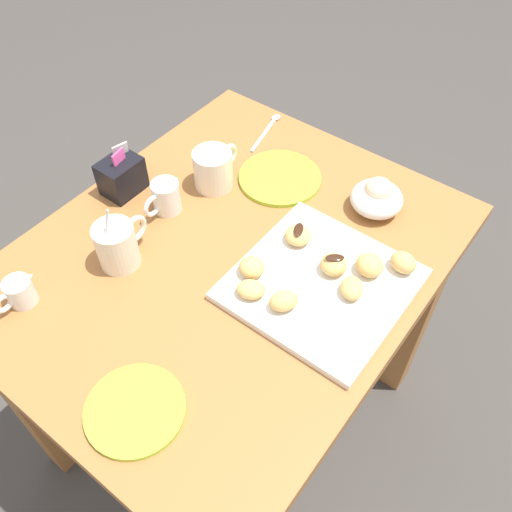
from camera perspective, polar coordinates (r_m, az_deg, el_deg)
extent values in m
plane|color=#423D38|center=(1.75, -1.96, -16.14)|extent=(8.00, 8.00, 0.00)
cube|color=#A36633|center=(1.12, -2.93, -0.45)|extent=(0.92, 0.75, 0.04)
cube|color=#A36633|center=(1.56, 16.36, -5.73)|extent=(0.07, 0.07, 0.72)
cube|color=#A36633|center=(1.48, -22.65, -13.76)|extent=(0.07, 0.07, 0.72)
cube|color=#A36633|center=(1.75, -2.10, 4.44)|extent=(0.07, 0.07, 0.72)
cube|color=silver|center=(1.06, 6.78, -2.92)|extent=(0.31, 0.31, 0.02)
cylinder|color=silver|center=(1.09, -14.32, 1.03)|extent=(0.08, 0.08, 0.10)
torus|color=silver|center=(1.11, -12.51, 2.74)|extent=(0.06, 0.01, 0.06)
cylinder|color=#331E11|center=(1.06, -14.74, 2.52)|extent=(0.07, 0.07, 0.01)
cylinder|color=silver|center=(1.06, -15.31, 1.84)|extent=(0.04, 0.01, 0.13)
cylinder|color=silver|center=(1.23, -4.50, 8.97)|extent=(0.09, 0.09, 0.09)
torus|color=silver|center=(1.26, -2.91, 10.40)|extent=(0.06, 0.01, 0.06)
cylinder|color=#331E11|center=(1.20, -4.61, 10.36)|extent=(0.07, 0.07, 0.01)
cylinder|color=silver|center=(1.19, -9.32, 6.11)|extent=(0.06, 0.06, 0.07)
cone|color=silver|center=(1.18, -8.53, 7.79)|extent=(0.02, 0.02, 0.02)
torus|color=silver|center=(1.17, -10.69, 5.14)|extent=(0.05, 0.01, 0.05)
cylinder|color=white|center=(1.17, -9.51, 7.18)|extent=(0.05, 0.05, 0.01)
cube|color=black|center=(1.25, -13.83, 8.07)|extent=(0.09, 0.07, 0.08)
cube|color=white|center=(1.24, -13.96, 10.69)|extent=(0.04, 0.01, 0.03)
cube|color=#EA4C93|center=(1.22, -14.13, 9.92)|extent=(0.04, 0.01, 0.03)
ellipsoid|color=silver|center=(1.20, 12.45, 5.83)|extent=(0.11, 0.11, 0.06)
sphere|color=beige|center=(1.19, 12.63, 6.59)|extent=(0.06, 0.06, 0.06)
ellipsoid|color=green|center=(1.18, 13.07, 7.56)|extent=(0.02, 0.03, 0.02)
cylinder|color=silver|center=(1.10, -23.35, -3.44)|extent=(0.05, 0.05, 0.05)
cone|color=silver|center=(1.10, -22.64, -2.09)|extent=(0.02, 0.02, 0.02)
torus|color=silver|center=(1.10, -24.83, -4.52)|extent=(0.04, 0.01, 0.04)
cylinder|color=#381E11|center=(1.09, -23.69, -2.76)|extent=(0.04, 0.04, 0.01)
cylinder|color=#9EC633|center=(1.26, 2.49, 8.14)|extent=(0.19, 0.19, 0.01)
cylinder|color=#9EC633|center=(0.94, -12.49, -15.40)|extent=(0.16, 0.16, 0.01)
cube|color=silver|center=(1.39, 0.86, 12.58)|extent=(0.15, 0.04, 0.00)
ellipsoid|color=silver|center=(1.45, 2.09, 14.23)|extent=(0.03, 0.02, 0.01)
ellipsoid|color=#E5B260|center=(1.09, 15.10, -0.65)|extent=(0.05, 0.06, 0.04)
ellipsoid|color=#E5B260|center=(1.06, 8.09, -0.88)|extent=(0.07, 0.07, 0.04)
ellipsoid|color=#381E11|center=(1.04, 8.21, -0.18)|extent=(0.04, 0.04, 0.00)
ellipsoid|color=#E5B260|center=(1.07, 11.76, -0.92)|extent=(0.07, 0.07, 0.04)
ellipsoid|color=#E5B260|center=(1.00, 2.92, -4.69)|extent=(0.07, 0.06, 0.04)
ellipsoid|color=#E5B260|center=(1.01, -0.53, -3.51)|extent=(0.06, 0.07, 0.03)
ellipsoid|color=#E5B260|center=(1.03, 9.95, -3.33)|extent=(0.07, 0.06, 0.03)
ellipsoid|color=#E5B260|center=(1.04, -0.45, -1.16)|extent=(0.07, 0.07, 0.03)
ellipsoid|color=#E5B260|center=(1.10, 4.40, 2.16)|extent=(0.08, 0.08, 0.03)
ellipsoid|color=#381E11|center=(1.09, 4.46, 2.77)|extent=(0.04, 0.03, 0.00)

